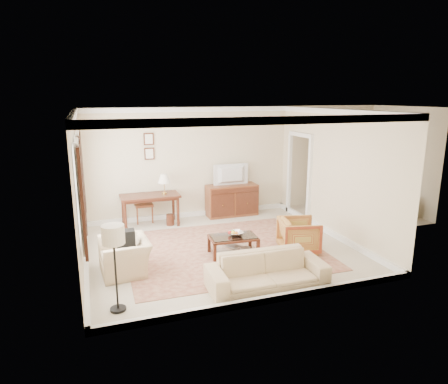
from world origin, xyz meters
TOP-DOWN VIEW (x-y plane):
  - room_shell at (0.00, 0.00)m, footprint 5.51×5.01m
  - annex_bedroom at (4.49, 1.15)m, footprint 3.00×2.70m
  - window_front at (-2.70, -0.70)m, footprint 0.12×1.56m
  - window_rear at (-2.70, 0.90)m, footprint 0.12×1.56m
  - doorway at (2.71, 1.50)m, footprint 0.10×1.12m
  - rug at (0.03, -0.14)m, footprint 4.06×3.51m
  - writing_desk at (-1.14, 2.04)m, footprint 1.44×0.72m
  - desk_chair at (-1.26, 2.39)m, footprint 0.53×0.53m
  - desk_lamp at (-0.77, 2.04)m, footprint 0.32×0.32m
  - framed_prints at (-1.04, 2.47)m, footprint 0.25×0.04m
  - sideboard at (1.08, 2.21)m, footprint 1.37×0.53m
  - tv at (1.08, 2.19)m, footprint 0.92×0.53m
  - coffee_table at (0.14, -0.44)m, footprint 0.99×0.63m
  - fruit_bowl at (0.21, -0.42)m, footprint 0.42×0.42m
  - book_a at (0.07, -0.42)m, footprint 0.27×0.16m
  - book_b at (0.24, -0.56)m, footprint 0.27×0.13m
  - striped_armchair at (1.48, -0.74)m, footprint 0.87×0.91m
  - club_armchair at (-2.02, -0.57)m, footprint 0.70×1.01m
  - backpack at (-1.99, -0.58)m, footprint 0.28×0.36m
  - sofa at (0.17, -1.98)m, footprint 2.03×0.66m
  - floor_lamp at (-2.27, -1.91)m, footprint 0.33×0.33m

SIDE VIEW (x-z plane):
  - rug at x=0.03m, z-range 0.00..0.01m
  - book_b at x=0.24m, z-range -0.03..0.35m
  - book_a at x=0.07m, z-range -0.03..0.35m
  - coffee_table at x=0.14m, z-range 0.10..0.51m
  - annex_bedroom at x=4.49m, z-range -1.11..1.79m
  - striped_armchair at x=1.48m, z-range 0.00..0.78m
  - sofa at x=0.17m, z-range 0.00..0.79m
  - sideboard at x=1.08m, z-range 0.00..0.84m
  - club_armchair at x=-2.02m, z-range 0.00..0.85m
  - fruit_bowl at x=0.21m, z-range 0.41..0.51m
  - desk_chair at x=-1.26m, z-range 0.00..1.05m
  - backpack at x=-1.99m, z-range 0.47..0.87m
  - writing_desk at x=-1.14m, z-range 0.28..1.07m
  - desk_lamp at x=-0.77m, z-range 0.79..1.29m
  - doorway at x=2.71m, z-range -0.05..2.20m
  - floor_lamp at x=-2.27m, z-range 0.44..1.79m
  - tv at x=1.08m, z-range 1.24..1.36m
  - window_front at x=-2.70m, z-range 0.65..2.45m
  - window_rear at x=-2.70m, z-range 0.65..2.45m
  - framed_prints at x=-1.04m, z-range 1.60..2.28m
  - room_shell at x=0.00m, z-range 1.02..3.93m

